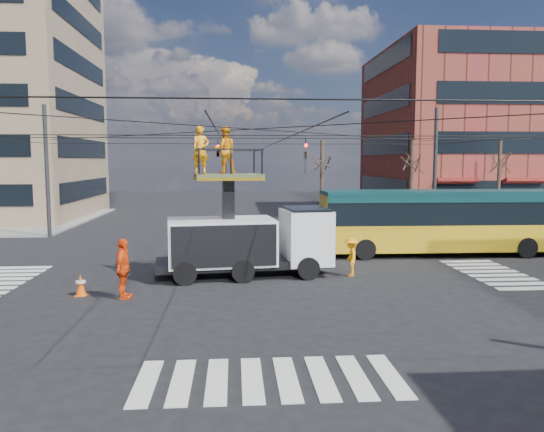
{
  "coord_description": "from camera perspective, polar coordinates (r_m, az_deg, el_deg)",
  "views": [
    {
      "loc": [
        -0.73,
        -20.92,
        4.68
      ],
      "look_at": [
        0.89,
        1.75,
        2.29
      ],
      "focal_mm": 35.0,
      "sensor_mm": 36.0,
      "label": 1
    }
  ],
  "objects": [
    {
      "name": "ground",
      "position": [
        21.45,
        -2.05,
        -6.61
      ],
      "size": [
        120.0,
        120.0,
        0.0
      ],
      "primitive_type": "plane",
      "color": "black",
      "rests_on": "ground"
    },
    {
      "name": "sidewalk_ne",
      "position": [
        47.44,
        23.2,
        -0.08
      ],
      "size": [
        18.0,
        18.0,
        0.12
      ],
      "primitive_type": "cube",
      "color": "slate",
      "rests_on": "ground"
    },
    {
      "name": "crosswalks",
      "position": [
        21.45,
        -2.05,
        -6.59
      ],
      "size": [
        22.4,
        22.4,
        0.02
      ],
      "primitive_type": null,
      "color": "silver",
      "rests_on": "ground"
    },
    {
      "name": "building_ne",
      "position": [
        50.37,
        22.97,
        8.17
      ],
      "size": [
        20.06,
        16.06,
        14.0
      ],
      "color": "brown",
      "rests_on": "ground"
    },
    {
      "name": "overhead_network",
      "position": [
        21.34,
        -2.33,
        4.94
      ],
      "size": [
        24.24,
        24.24,
        8.0
      ],
      "color": "#2D2D30",
      "rests_on": "ground"
    },
    {
      "name": "tree_a",
      "position": [
        34.89,
        5.4,
        5.88
      ],
      "size": [
        2.0,
        2.0,
        6.0
      ],
      "color": "#382B21",
      "rests_on": "ground"
    },
    {
      "name": "tree_b",
      "position": [
        36.36,
        14.81,
        5.71
      ],
      "size": [
        2.0,
        2.0,
        6.0
      ],
      "color": "#382B21",
      "rests_on": "ground"
    },
    {
      "name": "tree_c",
      "position": [
        38.72,
        23.28,
        5.43
      ],
      "size": [
        2.0,
        2.0,
        6.0
      ],
      "color": "#382B21",
      "rests_on": "ground"
    },
    {
      "name": "utility_truck",
      "position": [
        21.43,
        -2.59,
        -1.16
      ],
      "size": [
        7.23,
        3.34,
        6.03
      ],
      "rotation": [
        0.0,
        0.0,
        0.12
      ],
      "color": "black",
      "rests_on": "ground"
    },
    {
      "name": "city_bus",
      "position": [
        27.68,
        18.01,
        -0.43
      ],
      "size": [
        12.19,
        2.76,
        3.2
      ],
      "rotation": [
        0.0,
        0.0,
        -0.01
      ],
      "color": "gold",
      "rests_on": "ground"
    },
    {
      "name": "traffic_cone",
      "position": [
        19.68,
        -19.89,
        -6.98
      ],
      "size": [
        0.36,
        0.36,
        0.76
      ],
      "primitive_type": "cone",
      "color": "#FF580A",
      "rests_on": "ground"
    },
    {
      "name": "worker_ground",
      "position": [
        18.7,
        -15.72,
        -5.49
      ],
      "size": [
        0.58,
        1.24,
        2.06
      ],
      "primitive_type": "imported",
      "rotation": [
        0.0,
        0.0,
        1.51
      ],
      "color": "#F8460F",
      "rests_on": "ground"
    },
    {
      "name": "flagger",
      "position": [
        21.77,
        8.46,
        -4.35
      ],
      "size": [
        0.67,
        1.07,
        1.59
      ],
      "primitive_type": "imported",
      "rotation": [
        0.0,
        0.0,
        -1.65
      ],
      "color": "orange",
      "rests_on": "ground"
    }
  ]
}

